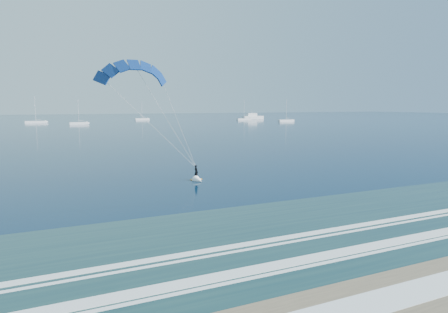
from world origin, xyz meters
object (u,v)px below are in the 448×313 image
Objects in this scene: sailboat_2 at (79,123)px; sailboat_5 at (286,120)px; kitesurfer_rig at (166,118)px; sailboat_3 at (142,119)px; sailboat_1 at (36,122)px; sailboat_4 at (244,119)px; motor_yacht at (253,117)px.

sailboat_5 reaches higher than sailboat_2.
kitesurfer_rig is 219.37m from sailboat_3.
kitesurfer_rig is 1.15× the size of sailboat_5.
sailboat_1 is 1.06× the size of sailboat_4.
kitesurfer_rig is at bearing -91.93° from sailboat_2.
kitesurfer_rig is 1.03× the size of motor_yacht.
sailboat_2 is (19.45, -26.18, -0.01)m from sailboat_1.
sailboat_4 is 33.05m from sailboat_5.
kitesurfer_rig is at bearing -102.92° from sailboat_3.
sailboat_3 is 0.91× the size of sailboat_4.
kitesurfer_rig reaches higher than sailboat_3.
motor_yacht is 136.63m from sailboat_1.
motor_yacht is at bearing 45.32° from sailboat_4.
motor_yacht is 45.84m from sailboat_5.
sailboat_3 is (49.03, 213.70, -7.45)m from kitesurfer_rig.
sailboat_2 is (-117.08, -31.26, -0.95)m from motor_yacht.
sailboat_4 reaches higher than sailboat_3.
sailboat_3 is 0.90× the size of sailboat_5.
sailboat_3 is at bearing 47.40° from sailboat_2.
sailboat_4 is at bearing -27.46° from sailboat_3.
sailboat_3 is (-73.66, 15.96, -0.96)m from motor_yacht.
sailboat_5 reaches higher than sailboat_3.
sailboat_5 is (70.58, -61.68, 0.01)m from sailboat_3.
motor_yacht is at bearing 86.15° from sailboat_5.
sailboat_3 is at bearing 77.08° from kitesurfer_rig.
kitesurfer_rig is 232.80m from motor_yacht.
motor_yacht is 1.06× the size of sailboat_1.
sailboat_2 is at bearing -170.85° from sailboat_4.
motor_yacht is 1.23× the size of sailboat_2.
sailboat_1 is 122.33m from sailboat_4.
sailboat_2 is at bearing 172.77° from sailboat_5.
sailboat_1 reaches higher than sailboat_2.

